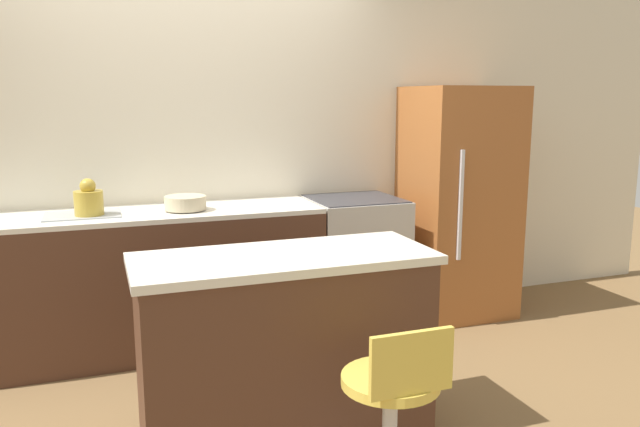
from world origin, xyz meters
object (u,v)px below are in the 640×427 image
(stool_chair, at_px, (393,416))
(mixing_bowl, at_px, (185,203))
(oven_range, at_px, (354,262))
(kettle, at_px, (89,200))
(refrigerator, at_px, (458,202))

(stool_chair, height_order, mixing_bowl, mixing_bowl)
(stool_chair, xyz_separation_m, mixing_bowl, (-0.51, 1.92, 0.57))
(oven_range, relative_size, kettle, 4.13)
(oven_range, distance_m, kettle, 1.84)
(refrigerator, relative_size, mixing_bowl, 6.54)
(kettle, bearing_deg, mixing_bowl, 0.00)
(oven_range, relative_size, mixing_bowl, 3.55)
(oven_range, xyz_separation_m, stool_chair, (-0.68, -1.97, -0.07))
(oven_range, xyz_separation_m, mixing_bowl, (-1.18, -0.05, 0.50))
(stool_chair, relative_size, mixing_bowl, 3.05)
(stool_chair, bearing_deg, oven_range, 71.03)
(stool_chair, relative_size, kettle, 3.55)
(kettle, bearing_deg, stool_chair, -60.80)
(oven_range, bearing_deg, stool_chair, -108.97)
(mixing_bowl, bearing_deg, stool_chair, -75.29)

